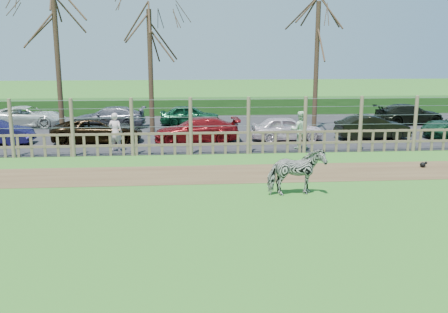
{
  "coord_description": "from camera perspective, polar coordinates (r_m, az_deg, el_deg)",
  "views": [
    {
      "loc": [
        -0.26,
        -13.28,
        4.56
      ],
      "look_at": [
        1.0,
        2.5,
        1.1
      ],
      "focal_mm": 40.0,
      "sensor_mm": 36.0,
      "label": 1
    }
  ],
  "objects": [
    {
      "name": "ground",
      "position": [
        14.04,
        -3.28,
        -6.64
      ],
      "size": [
        120.0,
        120.0,
        0.0
      ],
      "primitive_type": "plane",
      "color": "#529C38",
      "rests_on": "ground"
    },
    {
      "name": "dirt_strip",
      "position": [
        18.35,
        -3.61,
        -2.06
      ],
      "size": [
        34.0,
        2.8,
        0.01
      ],
      "primitive_type": "cube",
      "color": "brown",
      "rests_on": "ground"
    },
    {
      "name": "asphalt",
      "position": [
        28.15,
        -3.97,
        3.02
      ],
      "size": [
        44.0,
        13.0,
        0.04
      ],
      "primitive_type": "cube",
      "color": "#232326",
      "rests_on": "ground"
    },
    {
      "name": "hedge",
      "position": [
        35.01,
        -4.12,
        5.72
      ],
      "size": [
        46.0,
        2.0,
        1.1
      ],
      "primitive_type": "cube",
      "color": "#1E4716",
      "rests_on": "ground"
    },
    {
      "name": "fence",
      "position": [
        21.61,
        -3.81,
        2.29
      ],
      "size": [
        30.16,
        0.16,
        2.5
      ],
      "color": "brown",
      "rests_on": "ground"
    },
    {
      "name": "tree_left",
      "position": [
        26.55,
        -18.73,
        13.98
      ],
      "size": [
        4.8,
        4.8,
        7.88
      ],
      "color": "#3D2B1E",
      "rests_on": "ground"
    },
    {
      "name": "tree_mid",
      "position": [
        26.84,
        -8.49,
        12.85
      ],
      "size": [
        4.8,
        4.8,
        6.83
      ],
      "color": "#3D2B1E",
      "rests_on": "ground"
    },
    {
      "name": "tree_right",
      "position": [
        28.23,
        10.64,
        13.51
      ],
      "size": [
        4.8,
        4.8,
        7.35
      ],
      "color": "#3D2B1E",
      "rests_on": "ground"
    },
    {
      "name": "zebra",
      "position": [
        15.78,
        8.25,
        -1.79
      ],
      "size": [
        1.86,
        1.05,
        1.49
      ],
      "primitive_type": "imported",
      "rotation": [
        0.0,
        0.0,
        1.72
      ],
      "color": "gray",
      "rests_on": "ground"
    },
    {
      "name": "visitor_a",
      "position": [
        22.64,
        -12.31,
        2.75
      ],
      "size": [
        0.73,
        0.59,
        1.72
      ],
      "primitive_type": "imported",
      "rotation": [
        0.0,
        0.0,
        2.83
      ],
      "color": "beige",
      "rests_on": "asphalt"
    },
    {
      "name": "visitor_b",
      "position": [
        22.93,
        8.65,
        3.01
      ],
      "size": [
        0.88,
        0.71,
        1.72
      ],
      "primitive_type": "imported",
      "rotation": [
        0.0,
        0.0,
        3.07
      ],
      "color": "#C0ECBA",
      "rests_on": "asphalt"
    },
    {
      "name": "crow",
      "position": [
        20.87,
        21.79,
        -0.86
      ],
      "size": [
        0.29,
        0.21,
        0.23
      ],
      "color": "black",
      "rests_on": "ground"
    },
    {
      "name": "car_2",
      "position": [
        24.97,
        -14.28,
        2.92
      ],
      "size": [
        4.45,
        2.29,
        1.2
      ],
      "primitive_type": "imported",
      "rotation": [
        0.0,
        0.0,
        1.64
      ],
      "color": "black",
      "rests_on": "asphalt"
    },
    {
      "name": "car_3",
      "position": [
        24.34,
        -3.13,
        3.04
      ],
      "size": [
        4.22,
        1.9,
        1.2
      ],
      "primitive_type": "imported",
      "rotation": [
        0.0,
        0.0,
        4.77
      ],
      "color": "maroon",
      "rests_on": "asphalt"
    },
    {
      "name": "car_4",
      "position": [
        24.98,
        7.16,
        3.21
      ],
      "size": [
        3.52,
        1.42,
        1.2
      ],
      "primitive_type": "imported",
      "rotation": [
        0.0,
        0.0,
        1.57
      ],
      "color": "silver",
      "rests_on": "asphalt"
    },
    {
      "name": "car_5",
      "position": [
        26.27,
        16.59,
        3.23
      ],
      "size": [
        3.69,
        1.42,
        1.2
      ],
      "primitive_type": "imported",
      "rotation": [
        0.0,
        0.0,
        1.61
      ],
      "color": "black",
      "rests_on": "asphalt"
    },
    {
      "name": "car_8",
      "position": [
        31.3,
        -21.56,
        4.27
      ],
      "size": [
        4.37,
        2.12,
        1.2
      ],
      "primitive_type": "imported",
      "rotation": [
        0.0,
        0.0,
        1.54
      ],
      "color": "silver",
      "rests_on": "asphalt"
    },
    {
      "name": "car_9",
      "position": [
        29.57,
        -12.97,
        4.4
      ],
      "size": [
        4.19,
        1.83,
        1.2
      ],
      "primitive_type": "imported",
      "rotation": [
        0.0,
        0.0,
        4.68
      ],
      "color": "#55555F",
      "rests_on": "asphalt"
    },
    {
      "name": "car_10",
      "position": [
        29.82,
        -3.93,
        4.75
      ],
      "size": [
        3.53,
        1.43,
        1.2
      ],
      "primitive_type": "imported",
      "rotation": [
        0.0,
        0.0,
        1.57
      ],
      "color": "#11492A",
      "rests_on": "asphalt"
    },
    {
      "name": "car_13",
      "position": [
        32.19,
        20.4,
        4.56
      ],
      "size": [
        4.27,
        2.05,
        1.2
      ],
      "primitive_type": "imported",
      "rotation": [
        0.0,
        0.0,
        1.66
      ],
      "color": "black",
      "rests_on": "asphalt"
    }
  ]
}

